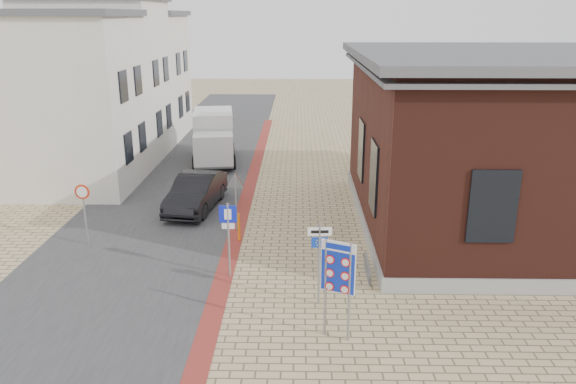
% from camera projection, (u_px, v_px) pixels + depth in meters
% --- Properties ---
extents(ground, '(120.00, 120.00, 0.00)m').
position_uv_depth(ground, '(284.00, 308.00, 16.17)').
color(ground, tan).
rests_on(ground, ground).
extents(road_strip, '(7.00, 60.00, 0.02)m').
position_uv_depth(road_strip, '(190.00, 169.00, 30.56)').
color(road_strip, '#38383A').
rests_on(road_strip, ground).
extents(curb_strip, '(0.60, 40.00, 0.02)m').
position_uv_depth(curb_strip, '(246.00, 198.00, 25.73)').
color(curb_strip, maroon).
rests_on(curb_strip, ground).
extents(brick_building, '(13.00, 13.00, 6.80)m').
position_uv_depth(brick_building, '(521.00, 139.00, 21.62)').
color(brick_building, gray).
rests_on(brick_building, ground).
extents(townhouse_near, '(7.40, 6.40, 8.30)m').
position_uv_depth(townhouse_near, '(58.00, 101.00, 26.54)').
color(townhouse_near, silver).
rests_on(townhouse_near, ground).
extents(townhouse_mid, '(7.40, 6.40, 9.10)m').
position_uv_depth(townhouse_mid, '(100.00, 78.00, 32.13)').
color(townhouse_mid, silver).
rests_on(townhouse_mid, ground).
extents(townhouse_far, '(7.40, 6.40, 8.30)m').
position_uv_depth(townhouse_far, '(131.00, 75.00, 37.97)').
color(townhouse_far, silver).
rests_on(townhouse_far, ground).
extents(bike_rack, '(0.08, 1.80, 0.60)m').
position_uv_depth(bike_rack, '(368.00, 268.00, 18.13)').
color(bike_rack, slate).
rests_on(bike_rack, ground).
extents(sedan, '(2.20, 4.76, 1.51)m').
position_uv_depth(sedan, '(196.00, 192.00, 24.19)').
color(sedan, black).
rests_on(sedan, ground).
extents(box_truck, '(2.86, 5.63, 2.82)m').
position_uv_depth(box_truck, '(214.00, 137.00, 31.78)').
color(box_truck, slate).
rests_on(box_truck, ground).
extents(border_sign, '(0.86, 0.43, 2.71)m').
position_uv_depth(border_sign, '(338.00, 270.00, 14.12)').
color(border_sign, gray).
rests_on(border_sign, ground).
extents(essen_sign, '(0.68, 0.08, 2.54)m').
position_uv_depth(essen_sign, '(319.00, 250.00, 15.92)').
color(essen_sign, gray).
rests_on(essen_sign, ground).
extents(parking_sign, '(0.55, 0.07, 2.50)m').
position_uv_depth(parking_sign, '(228.00, 227.00, 17.59)').
color(parking_sign, gray).
rests_on(parking_sign, ground).
extents(yield_sign, '(0.82, 0.22, 2.33)m').
position_uv_depth(yield_sign, '(236.00, 188.00, 21.38)').
color(yield_sign, gray).
rests_on(yield_sign, ground).
extents(speed_sign, '(0.55, 0.07, 2.33)m').
position_uv_depth(speed_sign, '(84.00, 205.00, 20.12)').
color(speed_sign, gray).
rests_on(speed_sign, ground).
extents(bollard, '(0.13, 0.13, 1.07)m').
position_uv_depth(bollard, '(239.00, 227.00, 20.80)').
color(bollard, orange).
rests_on(bollard, ground).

